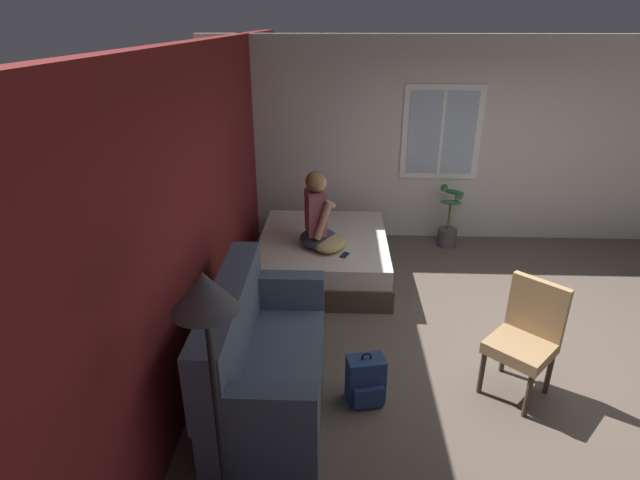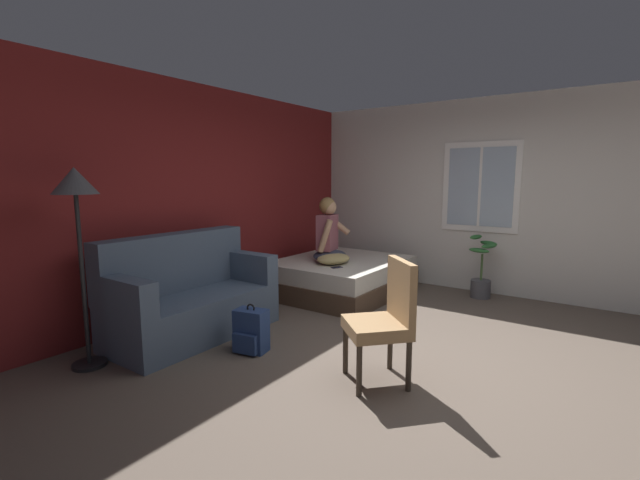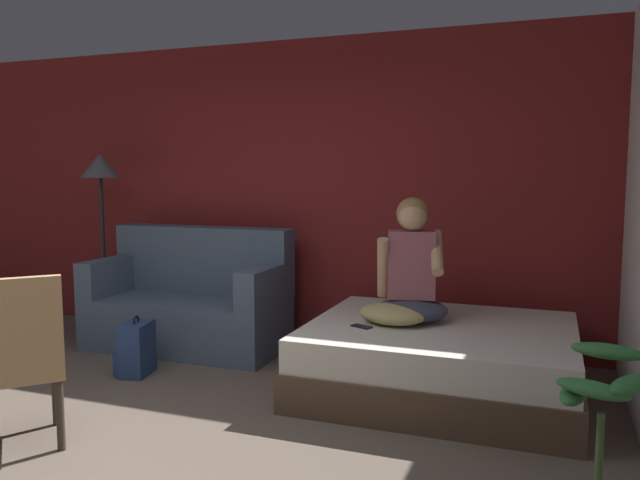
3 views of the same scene
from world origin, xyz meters
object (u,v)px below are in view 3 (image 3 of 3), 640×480
at_px(person_seated, 411,271).
at_px(throw_pillow, 392,314).
at_px(side_chair, 17,355).
at_px(floor_lamp, 101,183).
at_px(couch, 191,302).
at_px(backpack, 136,350).
at_px(cell_phone, 362,326).
at_px(bed, 440,359).

xyz_separation_m(person_seated, throw_pillow, (-0.10, -0.15, -0.29)).
distance_m(side_chair, throw_pillow, 2.35).
xyz_separation_m(throw_pillow, floor_lamp, (-2.93, 0.59, 0.88)).
xyz_separation_m(couch, person_seated, (2.03, -0.36, 0.44)).
bearing_deg(person_seated, throw_pillow, -124.38).
distance_m(backpack, cell_phone, 1.76).
relative_size(throw_pillow, floor_lamp, 0.28).
xyz_separation_m(backpack, throw_pillow, (1.90, 0.33, 0.36)).
height_order(bed, couch, couch).
height_order(person_seated, floor_lamp, floor_lamp).
bearing_deg(couch, throw_pillow, -14.55).
bearing_deg(cell_phone, couch, 91.53).
xyz_separation_m(cell_phone, floor_lamp, (-2.76, 0.75, 0.94)).
height_order(person_seated, throw_pillow, person_seated).
distance_m(bed, floor_lamp, 3.51).
height_order(couch, person_seated, person_seated).
height_order(backpack, floor_lamp, floor_lamp).
distance_m(couch, floor_lamp, 1.44).
height_order(person_seated, cell_phone, person_seated).
bearing_deg(cell_phone, person_seated, -18.87).
xyz_separation_m(bed, throw_pillow, (-0.32, -0.09, 0.31)).
height_order(throw_pillow, cell_phone, throw_pillow).
distance_m(side_chair, backpack, 1.34).
height_order(side_chair, floor_lamp, floor_lamp).
xyz_separation_m(side_chair, cell_phone, (1.54, 1.45, -0.05)).
bearing_deg(couch, bed, -10.45).
height_order(side_chair, throw_pillow, side_chair).
relative_size(throw_pillow, cell_phone, 3.33).
relative_size(person_seated, cell_phone, 6.08).
height_order(side_chair, cell_phone, side_chair).
xyz_separation_m(side_chair, backpack, (-0.19, 1.28, -0.34)).
bearing_deg(bed, floor_lamp, 171.23).
height_order(bed, throw_pillow, throw_pillow).
relative_size(couch, backpack, 3.73).
bearing_deg(side_chair, couch, 96.12).
xyz_separation_m(couch, throw_pillow, (1.93, -0.50, 0.16)).
bearing_deg(throw_pillow, cell_phone, -136.10).
height_order(bed, backpack, bed).
distance_m(side_chair, person_seated, 2.54).
bearing_deg(throw_pillow, floor_lamp, 168.66).
bearing_deg(side_chair, bed, 39.95).
distance_m(throw_pillow, cell_phone, 0.25).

